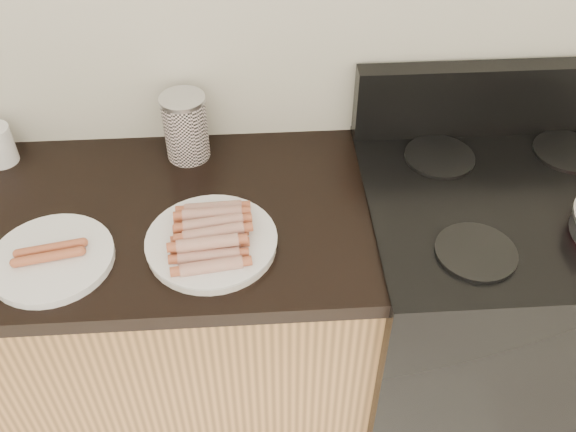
{
  "coord_description": "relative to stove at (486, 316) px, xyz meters",
  "views": [
    {
      "loc": [
        0.14,
        0.56,
        1.94
      ],
      "look_at": [
        0.2,
        1.62,
        0.94
      ],
      "focal_mm": 40.0,
      "sensor_mm": 36.0,
      "label": 1
    }
  ],
  "objects": [
    {
      "name": "main_plate",
      "position": [
        -0.75,
        -0.1,
        0.45
      ],
      "size": [
        0.37,
        0.37,
        0.02
      ],
      "primitive_type": "cylinder",
      "rotation": [
        0.0,
        0.0,
        0.34
      ],
      "color": "white",
      "rests_on": "counter_slab"
    },
    {
      "name": "plain_sausages",
      "position": [
        -1.1,
        -0.13,
        0.47
      ],
      "size": [
        0.14,
        0.07,
        0.02
      ],
      "rotation": [
        0.0,
        0.0,
        0.19
      ],
      "color": "#D8843E",
      "rests_on": "side_plate"
    },
    {
      "name": "stove",
      "position": [
        0.0,
        0.0,
        0.0
      ],
      "size": [
        0.76,
        0.65,
        0.91
      ],
      "color": "black",
      "rests_on": "floor"
    },
    {
      "name": "side_plate",
      "position": [
        -1.1,
        -0.13,
        0.45
      ],
      "size": [
        0.28,
        0.28,
        0.02
      ],
      "primitive_type": "cylinder",
      "rotation": [
        0.0,
        0.0,
        0.03
      ],
      "color": "silver",
      "rests_on": "counter_slab"
    },
    {
      "name": "canister",
      "position": [
        -0.82,
        0.24,
        0.53
      ],
      "size": [
        0.11,
        0.11,
        0.18
      ],
      "rotation": [
        0.0,
        0.0,
        -0.24
      ],
      "color": "silver",
      "rests_on": "counter_slab"
    },
    {
      "name": "burner_near_left",
      "position": [
        -0.17,
        -0.17,
        0.46
      ],
      "size": [
        0.18,
        0.18,
        0.01
      ],
      "primitive_type": "cylinder",
      "color": "black",
      "rests_on": "stove"
    },
    {
      "name": "hotdog_pile",
      "position": [
        -0.75,
        -0.1,
        0.49
      ],
      "size": [
        0.13,
        0.22,
        0.05
      ],
      "rotation": [
        0.0,
        0.0,
        0.08
      ],
      "color": "maroon",
      "rests_on": "main_plate"
    },
    {
      "name": "burner_far_right",
      "position": [
        0.17,
        0.17,
        0.46
      ],
      "size": [
        0.18,
        0.18,
        0.01
      ],
      "primitive_type": "cylinder",
      "color": "black",
      "rests_on": "stove"
    },
    {
      "name": "stove_panel",
      "position": [
        0.0,
        0.28,
        0.55
      ],
      "size": [
        0.76,
        0.06,
        0.2
      ],
      "primitive_type": "cube",
      "color": "black",
      "rests_on": "stove"
    },
    {
      "name": "burner_far_left",
      "position": [
        -0.17,
        0.17,
        0.46
      ],
      "size": [
        0.18,
        0.18,
        0.01
      ],
      "primitive_type": "cylinder",
      "color": "black",
      "rests_on": "stove"
    }
  ]
}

